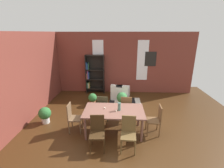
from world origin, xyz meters
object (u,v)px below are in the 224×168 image
Objects in this scene: dining_chair_far_left at (103,107)px; dining_chair_near_right at (128,132)px; vase_on_table at (119,107)px; dining_chair_far_right at (126,107)px; dining_chair_near_left at (97,131)px; dining_table at (114,112)px; bookshelf_tall at (94,74)px; dining_chair_head_right at (156,119)px; potted_plant_corner at (122,98)px; armchair_white at (120,93)px; potted_plant_window at (45,114)px; dining_chair_head_left at (73,117)px; potted_plant_by_shelf at (93,99)px.

dining_chair_near_right is at bearing -60.90° from dining_chair_far_left.
vase_on_table is 0.88m from dining_chair_far_right.
dining_chair_near_left is at bearing -127.66° from vase_on_table.
dining_table is 0.88m from dining_chair_far_left.
dining_chair_near_left is 0.48× the size of bookshelf_tall.
dining_chair_head_right is (1.72, 0.75, 0.00)m from dining_chair_near_left.
armchair_white is at bearing 95.16° from potted_plant_corner.
potted_plant_corner is (1.44, -1.47, -0.68)m from bookshelf_tall.
potted_plant_corner is (0.69, 2.80, -0.19)m from dining_chair_near_left.
bookshelf_tall reaches higher than dining_chair_near_right.
dining_chair_far_left is at bearing 179.99° from dining_chair_far_right.
vase_on_table is 0.26× the size of dining_chair_head_right.
potted_plant_window is at bearing 169.84° from dining_table.
dining_chair_head_left is 1.98m from potted_plant_by_shelf.
dining_chair_near_right is 4.58m from bookshelf_tall.
dining_chair_near_left is (-0.84, -0.00, 0.00)m from dining_chair_near_right.
vase_on_table reaches higher than potted_plant_corner.
vase_on_table is 1.03m from dining_chair_near_left.
dining_table is at bearing -94.14° from armchair_white.
dining_chair_head_right is 1.74× the size of potted_plant_by_shelf.
bookshelf_tall is at bearing 99.94° from dining_chair_near_left.
dining_chair_near_left is 1.62× the size of potted_plant_corner.
dining_chair_far_left is at bearing 119.10° from dining_chair_near_right.
bookshelf_tall is at bearing 119.75° from dining_chair_far_right.
dining_chair_far_right is 0.48× the size of bookshelf_tall.
potted_plant_corner is (-1.02, 2.04, -0.19)m from dining_chair_head_right.
potted_plant_by_shelf is 0.93× the size of potted_plant_window.
dining_chair_far_right reaches higher than dining_table.
dining_table is 2.09m from potted_plant_corner.
armchair_white is (-0.22, 3.55, -0.23)m from dining_chair_near_right.
dining_table is 0.93× the size of bookshelf_tall.
dining_chair_head_right is at bearing -63.37° from potted_plant_corner.
bookshelf_tall is at bearing 87.93° from dining_chair_head_left.
dining_chair_near_right is 3.57m from armchair_white.
vase_on_table is 0.26× the size of armchair_white.
dining_chair_head_right is (0.89, -0.76, 0.00)m from dining_chair_far_right.
dining_chair_head_right is 0.48× the size of bookshelf_tall.
dining_chair_far_left and dining_chair_near_left have the same top height.
dining_chair_near_right and dining_chair_near_left have the same top height.
dining_chair_far_right is 1.72m from dining_chair_near_left.
potted_plant_by_shelf is (-0.59, 2.71, -0.21)m from dining_chair_near_left.
bookshelf_tall is at bearing 95.88° from potted_plant_by_shelf.
dining_chair_far_left is 2.90m from bookshelf_tall.
dining_table is 0.88m from dining_chair_far_right.
potted_plant_window is (-2.85, 1.19, -0.18)m from dining_chair_near_right.
dining_chair_near_left is 1.01× the size of armchair_white.
dining_chair_head_left is 3.55m from bookshelf_tall.
dining_chair_far_right is 1.62× the size of potted_plant_window.
bookshelf_tall is at bearing 125.01° from dining_chair_head_right.
vase_on_table reaches higher than dining_chair_near_right.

